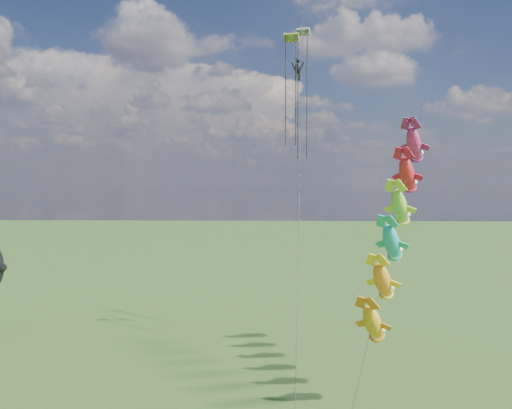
{
  "coord_description": "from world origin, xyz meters",
  "views": [
    {
      "loc": [
        12.37,
        -24.25,
        12.66
      ],
      "look_at": [
        10.99,
        13.49,
        11.01
      ],
      "focal_mm": 40.0,
      "sensor_mm": 36.0,
      "label": 1
    }
  ],
  "objects": [
    {
      "name": "fish_windsock_rig",
      "position": [
        19.42,
        9.78,
        10.04
      ],
      "size": [
        7.28,
        14.32,
        17.85
      ],
      "rotation": [
        0.0,
        0.0,
        -0.14
      ],
      "color": "brown",
      "rests_on": "ground"
    },
    {
      "name": "parafoil_rig",
      "position": [
        13.79,
        15.53,
        19.76
      ],
      "size": [
        1.99,
        17.5,
        26.35
      ],
      "rotation": [
        0.0,
        0.0,
        0.02
      ],
      "color": "brown",
      "rests_on": "ground"
    }
  ]
}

